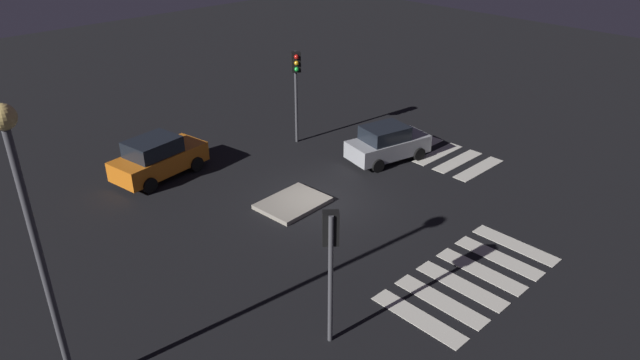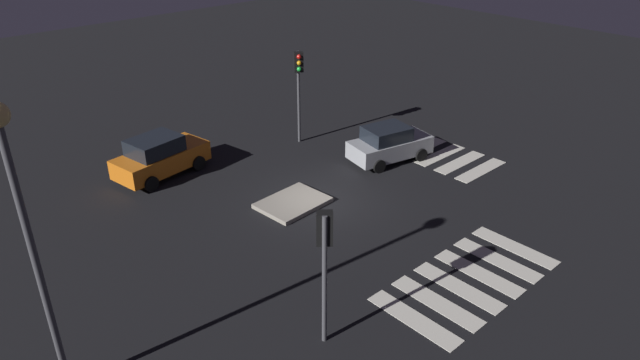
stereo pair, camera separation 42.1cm
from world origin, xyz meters
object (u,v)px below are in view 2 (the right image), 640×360
traffic_island (293,203)px  street_lamp (22,211)px  car_orange (160,156)px  car_silver (389,144)px  traffic_light_south (325,246)px  traffic_light_north (299,75)px

traffic_island → street_lamp: 12.29m
car_orange → street_lamp: size_ratio=0.57×
car_silver → traffic_light_south: bearing=-135.1°
car_orange → street_lamp: bearing=-138.8°
traffic_island → street_lamp: (-10.56, -3.45, 5.25)m
car_orange → street_lamp: (-7.99, -9.59, 4.42)m
car_orange → car_silver: car_orange is taller
car_orange → traffic_light_south: size_ratio=1.08×
car_silver → traffic_light_north: (-1.70, 4.51, 2.69)m
traffic_light_south → street_lamp: (-6.20, 3.11, 2.19)m
traffic_light_south → street_lamp: 7.27m
car_silver → traffic_light_north: size_ratio=0.90×
traffic_island → car_orange: bearing=112.7°
traffic_island → street_lamp: street_lamp is taller
traffic_island → traffic_light_north: size_ratio=0.61×
traffic_light_north → street_lamp: (-15.02, -8.17, 1.80)m
traffic_light_north → street_lamp: bearing=-28.3°
traffic_light_south → traffic_light_north: (8.82, 11.28, 0.39)m
traffic_island → street_lamp: size_ratio=0.36×
traffic_island → traffic_light_south: 8.44m
street_lamp → traffic_island: bearing=18.1°
traffic_island → car_orange: 6.71m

